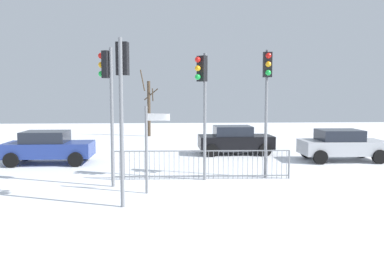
{
  "coord_description": "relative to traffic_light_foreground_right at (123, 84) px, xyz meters",
  "views": [
    {
      "loc": [
        -1.1,
        -11.35,
        3.13
      ],
      "look_at": [
        -0.33,
        2.75,
        1.88
      ],
      "focal_mm": 35.95,
      "sensor_mm": 36.0,
      "label": 1
    }
  ],
  "objects": [
    {
      "name": "ground_plane",
      "position": [
        2.42,
        0.68,
        -3.4
      ],
      "size": [
        60.0,
        60.0,
        0.0
      ],
      "primitive_type": "plane",
      "color": "white"
    },
    {
      "name": "traffic_light_foreground_right",
      "position": [
        0.0,
        0.0,
        0.0
      ],
      "size": [
        0.36,
        0.56,
        4.64
      ],
      "rotation": [
        0.0,
        0.0,
        6.07
      ],
      "color": "slate",
      "rests_on": "ground"
    },
    {
      "name": "traffic_light_rear_left",
      "position": [
        -0.77,
        2.33,
        0.01
      ],
      "size": [
        0.51,
        0.42,
        4.65
      ],
      "rotation": [
        0.0,
        0.0,
        1.04
      ],
      "color": "slate",
      "rests_on": "ground"
    },
    {
      "name": "traffic_light_mid_left",
      "position": [
        2.44,
        2.98,
        -0.05
      ],
      "size": [
        0.46,
        0.47,
        4.57
      ],
      "rotation": [
        0.0,
        0.0,
        2.4
      ],
      "color": "slate",
      "rests_on": "ground"
    },
    {
      "name": "traffic_light_foreground_left",
      "position": [
        4.82,
        3.22,
        0.07
      ],
      "size": [
        0.35,
        0.57,
        4.73
      ],
      "rotation": [
        0.0,
        0.0,
        3.01
      ],
      "color": "slate",
      "rests_on": "ground"
    },
    {
      "name": "direction_sign_post",
      "position": [
        0.62,
        1.28,
        -1.84
      ],
      "size": [
        0.78,
        0.19,
        2.77
      ],
      "rotation": [
        0.0,
        0.0,
        -0.18
      ],
      "color": "slate",
      "rests_on": "ground"
    },
    {
      "name": "pedestrian_guard_railing",
      "position": [
        2.42,
        3.22,
        -2.84
      ],
      "size": [
        6.58,
        0.19,
        1.07
      ],
      "rotation": [
        0.0,
        0.0,
        -0.02
      ],
      "color": "slate",
      "rests_on": "ground"
    },
    {
      "name": "car_black_near",
      "position": [
        4.64,
        9.07,
        -2.63
      ],
      "size": [
        3.84,
        1.99,
        1.47
      ],
      "rotation": [
        0.0,
        0.0,
        0.02
      ],
      "color": "black",
      "rests_on": "ground"
    },
    {
      "name": "car_blue_mid",
      "position": [
        -4.19,
        6.75,
        -2.63
      ],
      "size": [
        3.82,
        1.96,
        1.47
      ],
      "rotation": [
        0.0,
        0.0,
        0.01
      ],
      "color": "navy",
      "rests_on": "ground"
    },
    {
      "name": "car_silver_trailing",
      "position": [
        9.28,
        6.75,
        -2.63
      ],
      "size": [
        3.82,
        1.95,
        1.47
      ],
      "rotation": [
        0.0,
        0.0,
        -0.01
      ],
      "color": "#B2B5BA",
      "rests_on": "ground"
    },
    {
      "name": "bare_tree_left",
      "position": [
        -0.32,
        17.86,
        -1.19
      ],
      "size": [
        1.35,
        1.36,
        4.92
      ],
      "color": "#473828",
      "rests_on": "ground"
    }
  ]
}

